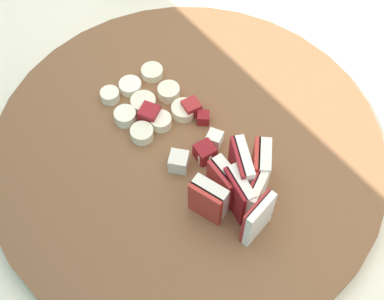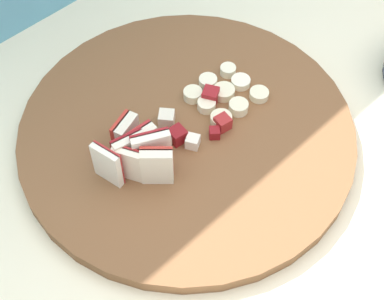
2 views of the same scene
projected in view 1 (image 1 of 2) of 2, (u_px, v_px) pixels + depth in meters
tiled_countertop at (204, 241)px, 1.07m from camera, size 1.29×0.82×0.93m
cutting_board at (187, 151)px, 0.63m from camera, size 0.45×0.45×0.02m
apple_wedge_fan at (239, 187)px, 0.56m from camera, size 0.09×0.10×0.06m
apple_dice_pile at (187, 136)px, 0.61m from camera, size 0.11×0.08×0.02m
banana_slice_rows at (148, 104)px, 0.64m from camera, size 0.10×0.09×0.01m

